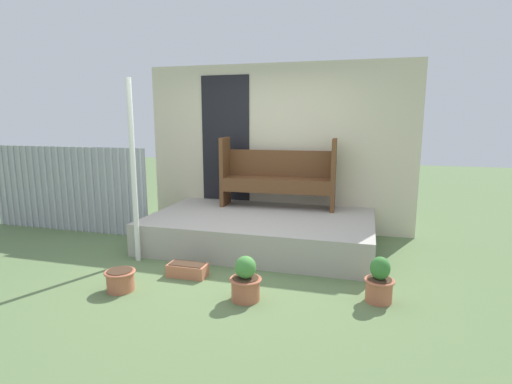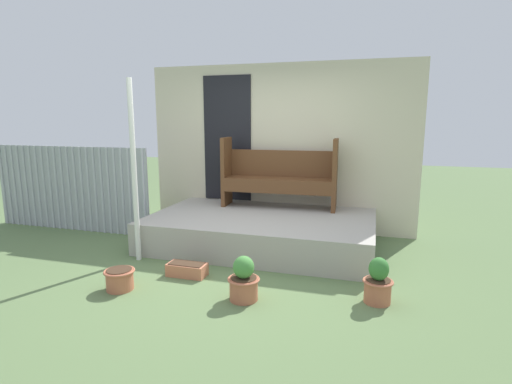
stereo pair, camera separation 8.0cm
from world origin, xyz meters
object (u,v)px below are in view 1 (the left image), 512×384
object	(u,v)px
support_post	(133,172)
bench	(278,173)
flower_pot_middle	(246,281)
flower_pot_left	(120,279)
flower_pot_right	(379,282)
planter_box_rect	(188,270)

from	to	relation	value
support_post	bench	world-z (taller)	support_post
flower_pot_middle	flower_pot_left	bearing A→B (deg)	-173.73
flower_pot_middle	flower_pot_right	xyz separation A→B (m)	(1.26, 0.31, 0.00)
planter_box_rect	flower_pot_right	bearing A→B (deg)	-2.22
support_post	bench	bearing A→B (deg)	48.45
bench	flower_pot_middle	bearing A→B (deg)	-87.41
flower_pot_right	planter_box_rect	bearing A→B (deg)	177.78
flower_pot_middle	planter_box_rect	size ratio (longest dim) A/B	1.01
flower_pot_left	flower_pot_middle	distance (m)	1.33
planter_box_rect	flower_pot_middle	bearing A→B (deg)	-25.99
bench	flower_pot_middle	xyz separation A→B (m)	(0.20, -2.32, -0.75)
support_post	flower_pot_middle	size ratio (longest dim) A/B	4.98
support_post	flower_pot_right	distance (m)	3.07
bench	flower_pot_right	world-z (taller)	bench
support_post	flower_pot_right	size ratio (longest dim) A/B	4.90
support_post	flower_pot_middle	xyz separation A→B (m)	(1.64, -0.70, -0.92)
flower_pot_left	flower_pot_right	world-z (taller)	flower_pot_right
support_post	bench	xyz separation A→B (m)	(1.44, 1.62, -0.17)
bench	flower_pot_middle	world-z (taller)	bench
support_post	flower_pot_left	bearing A→B (deg)	-69.15
bench	flower_pot_left	size ratio (longest dim) A/B	5.43
flower_pot_right	bench	bearing A→B (deg)	126.12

